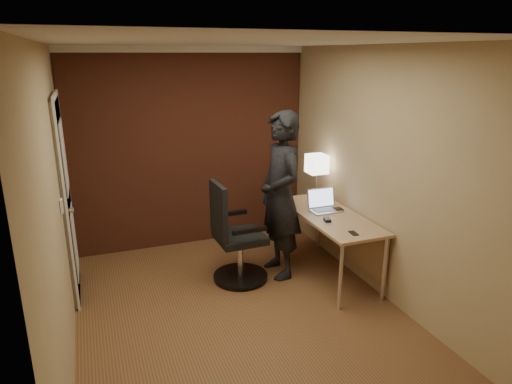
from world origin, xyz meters
TOP-DOWN VIEW (x-y plane):
  - room at (-0.27, 1.54)m, footprint 4.00×4.00m
  - desk at (1.25, 0.47)m, footprint 0.60×1.50m
  - desk_lamp at (1.31, 1.05)m, footprint 0.22×0.22m
  - laptop at (1.19, 0.63)m, footprint 0.33×0.26m
  - mouse at (1.05, 0.28)m, footprint 0.08×0.11m
  - phone at (1.12, -0.11)m, footprint 0.07×0.12m
  - wallet at (1.33, 0.55)m, footprint 0.10×0.12m
  - office_chair at (0.16, 0.71)m, footprint 0.60×0.62m
  - person at (0.70, 0.71)m, footprint 0.47×0.69m

SIDE VIEW (x-z plane):
  - office_chair at x=0.16m, z-range -0.06..1.04m
  - desk at x=1.25m, z-range 0.24..0.97m
  - phone at x=1.12m, z-range 0.73..0.74m
  - wallet at x=1.33m, z-range 0.73..0.75m
  - mouse at x=1.05m, z-range 0.73..0.76m
  - laptop at x=1.19m, z-range 0.68..0.91m
  - person at x=0.70m, z-range 0.00..1.85m
  - desk_lamp at x=1.31m, z-range 0.88..1.41m
  - room at x=-0.27m, z-range -0.63..3.37m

